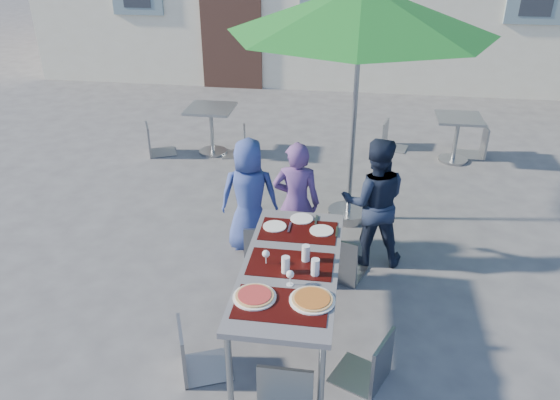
% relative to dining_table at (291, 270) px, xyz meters
% --- Properties ---
extents(ground, '(90.00, 90.00, 0.00)m').
position_rel_dining_table_xyz_m(ground, '(-0.29, 0.33, -0.70)').
color(ground, '#49494B').
rests_on(ground, ground).
extents(dining_table, '(0.80, 1.85, 0.76)m').
position_rel_dining_table_xyz_m(dining_table, '(0.00, 0.00, 0.00)').
color(dining_table, '#48484D').
rests_on(dining_table, ground).
extents(pizza_near_left, '(0.34, 0.34, 0.03)m').
position_rel_dining_table_xyz_m(pizza_near_left, '(-0.21, -0.49, 0.07)').
color(pizza_near_left, white).
rests_on(pizza_near_left, dining_table).
extents(pizza_near_right, '(0.35, 0.35, 0.03)m').
position_rel_dining_table_xyz_m(pizza_near_right, '(0.23, -0.47, 0.07)').
color(pizza_near_right, white).
rests_on(pizza_near_right, dining_table).
extents(glassware, '(0.49, 0.42, 0.15)m').
position_rel_dining_table_xyz_m(glassware, '(0.06, -0.08, 0.13)').
color(glassware, silver).
rests_on(glassware, dining_table).
extents(place_settings, '(0.70, 0.42, 0.01)m').
position_rel_dining_table_xyz_m(place_settings, '(0.00, 0.65, 0.06)').
color(place_settings, white).
rests_on(place_settings, dining_table).
extents(child_0, '(0.69, 0.51, 1.29)m').
position_rel_dining_table_xyz_m(child_0, '(-0.64, 1.40, -0.05)').
color(child_0, '#32448B').
rests_on(child_0, ground).
extents(child_1, '(0.51, 0.34, 1.36)m').
position_rel_dining_table_xyz_m(child_1, '(-0.10, 1.23, -0.02)').
color(child_1, '#593975').
rests_on(child_1, ground).
extents(child_2, '(0.71, 0.45, 1.41)m').
position_rel_dining_table_xyz_m(child_2, '(0.70, 1.33, 0.01)').
color(child_2, '#182035').
rests_on(child_2, ground).
extents(chair_0, '(0.49, 0.50, 0.97)m').
position_rel_dining_table_xyz_m(chair_0, '(-0.41, 1.05, -0.13)').
color(chair_0, gray).
rests_on(chair_0, ground).
extents(chair_1, '(0.58, 0.58, 1.04)m').
position_rel_dining_table_xyz_m(chair_1, '(0.03, 0.88, -0.08)').
color(chair_1, gray).
rests_on(chair_1, ground).
extents(chair_2, '(0.55, 0.55, 0.97)m').
position_rel_dining_table_xyz_m(chair_2, '(0.39, 0.93, -0.13)').
color(chair_2, gray).
rests_on(chair_2, ground).
extents(chair_3, '(0.52, 0.51, 0.88)m').
position_rel_dining_table_xyz_m(chair_3, '(-0.71, -0.56, -0.18)').
color(chair_3, gray).
rests_on(chair_3, ground).
extents(chair_4, '(0.52, 0.52, 0.89)m').
position_rel_dining_table_xyz_m(chair_4, '(0.70, -0.46, -0.18)').
color(chair_4, gray).
rests_on(chair_4, ground).
extents(chair_5, '(0.41, 0.42, 0.93)m').
position_rel_dining_table_xyz_m(chair_5, '(0.08, -1.02, -0.15)').
color(chair_5, gray).
rests_on(chair_5, ground).
extents(patio_umbrella, '(2.88, 2.88, 2.75)m').
position_rel_dining_table_xyz_m(patio_umbrella, '(0.43, 2.23, 1.78)').
color(patio_umbrella, '#94969B').
rests_on(patio_umbrella, ground).
extents(cafe_table_0, '(0.70, 0.70, 0.75)m').
position_rel_dining_table_xyz_m(cafe_table_0, '(-1.77, 4.06, -0.18)').
color(cafe_table_0, '#94969B').
rests_on(cafe_table_0, ground).
extents(bg_chair_l_0, '(0.55, 0.54, 0.92)m').
position_rel_dining_table_xyz_m(bg_chair_l_0, '(-2.66, 3.90, -0.16)').
color(bg_chair_l_0, gray).
rests_on(bg_chair_l_0, ground).
extents(bg_chair_r_0, '(0.45, 0.45, 0.85)m').
position_rel_dining_table_xyz_m(bg_chair_r_0, '(-1.34, 4.05, -0.21)').
color(bg_chair_r_0, '#91989C').
rests_on(bg_chair_r_0, ground).
extents(cafe_table_1, '(0.66, 0.66, 0.71)m').
position_rel_dining_table_xyz_m(cafe_table_1, '(1.97, 4.28, -0.23)').
color(cafe_table_1, '#94969B').
rests_on(cafe_table_1, ground).
extents(bg_chair_l_1, '(0.45, 0.45, 0.84)m').
position_rel_dining_table_xyz_m(bg_chair_l_1, '(1.02, 4.69, -0.21)').
color(bg_chair_l_1, gray).
rests_on(bg_chair_l_1, ground).
extents(bg_chair_r_1, '(0.42, 0.41, 0.92)m').
position_rel_dining_table_xyz_m(bg_chair_r_1, '(2.35, 4.55, -0.16)').
color(bg_chair_r_1, gray).
rests_on(bg_chair_r_1, ground).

